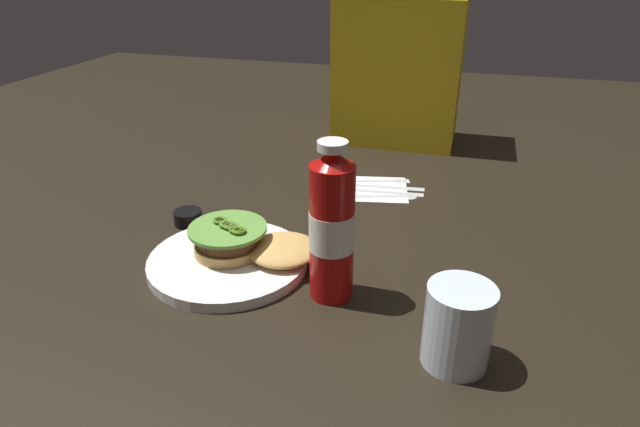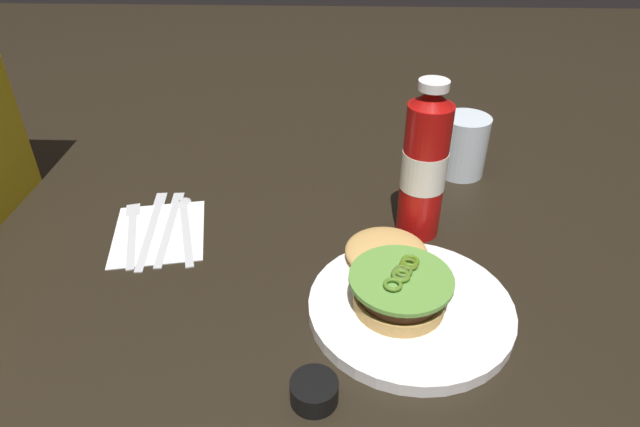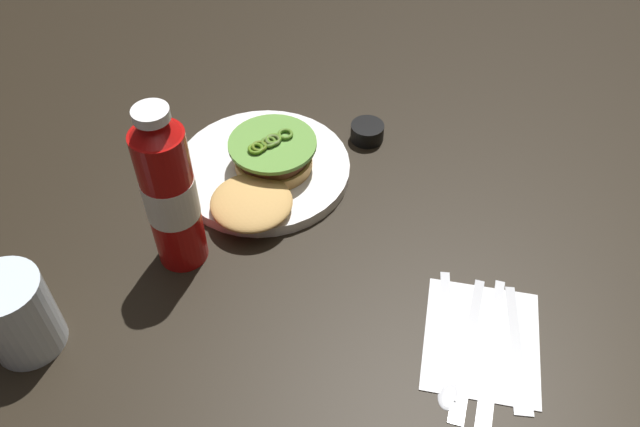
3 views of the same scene
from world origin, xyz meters
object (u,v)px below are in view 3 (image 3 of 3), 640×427
(butter_knife, at_px, (468,354))
(napkin, at_px, (482,340))
(burger_sandwich, at_px, (265,171))
(condiment_cup, at_px, (367,132))
(dinner_plate, at_px, (263,169))
(steak_knife, at_px, (491,359))
(ketchup_bottle, at_px, (170,194))
(fork_utensil, at_px, (518,357))
(water_glass, at_px, (17,315))
(spoon_utensil, at_px, (449,354))

(butter_knife, bearing_deg, napkin, 159.35)
(burger_sandwich, xyz_separation_m, condiment_cup, (-0.17, 0.10, -0.02))
(dinner_plate, xyz_separation_m, steak_knife, (0.19, 0.39, -0.00))
(dinner_plate, bearing_deg, steak_knife, 64.38)
(ketchup_bottle, bearing_deg, fork_utensil, 91.51)
(water_glass, bearing_deg, dinner_plate, 161.00)
(water_glass, height_order, fork_utensil, water_glass)
(condiment_cup, distance_m, butter_knife, 0.41)
(burger_sandwich, distance_m, butter_knife, 0.38)
(steak_knife, distance_m, fork_utensil, 0.03)
(burger_sandwich, relative_size, napkin, 1.33)
(napkin, bearing_deg, condiment_cup, -139.50)
(dinner_plate, height_order, fork_utensil, dinner_plate)
(butter_knife, bearing_deg, steak_knife, 100.01)
(dinner_plate, xyz_separation_m, water_glass, (0.37, -0.13, 0.05))
(ketchup_bottle, distance_m, spoon_utensil, 0.38)
(dinner_plate, distance_m, napkin, 0.40)
(burger_sandwich, bearing_deg, butter_knife, 64.70)
(burger_sandwich, relative_size, water_glass, 1.96)
(water_glass, relative_size, steak_knife, 0.51)
(ketchup_bottle, distance_m, condiment_cup, 0.36)
(water_glass, height_order, condiment_cup, water_glass)
(napkin, height_order, butter_knife, butter_knife)
(fork_utensil, bearing_deg, napkin, -101.83)
(water_glass, relative_size, spoon_utensil, 0.58)
(condiment_cup, xyz_separation_m, napkin, (0.30, 0.25, -0.01))
(dinner_plate, relative_size, steak_knife, 1.22)
(fork_utensil, bearing_deg, steak_knife, -63.48)
(butter_knife, height_order, fork_utensil, same)
(butter_knife, relative_size, fork_utensil, 1.18)
(steak_knife, bearing_deg, spoon_utensil, -75.13)
(burger_sandwich, xyz_separation_m, steak_knife, (0.16, 0.37, -0.03))
(burger_sandwich, height_order, spoon_utensil, burger_sandwich)
(steak_knife, bearing_deg, fork_utensil, 116.52)
(condiment_cup, distance_m, spoon_utensil, 0.40)
(burger_sandwich, height_order, condiment_cup, burger_sandwich)
(dinner_plate, height_order, ketchup_bottle, ketchup_bottle)
(spoon_utensil, bearing_deg, dinner_plate, -120.31)
(dinner_plate, distance_m, steak_knife, 0.43)
(butter_knife, distance_m, steak_knife, 0.03)
(fork_utensil, bearing_deg, dinner_plate, -112.39)
(water_glass, bearing_deg, napkin, 112.74)
(steak_knife, bearing_deg, napkin, -145.32)
(burger_sandwich, height_order, ketchup_bottle, ketchup_bottle)
(dinner_plate, height_order, condiment_cup, condiment_cup)
(burger_sandwich, height_order, napkin, burger_sandwich)
(burger_sandwich, relative_size, fork_utensil, 1.23)
(spoon_utensil, distance_m, butter_knife, 0.02)
(fork_utensil, bearing_deg, burger_sandwich, -109.68)
(fork_utensil, bearing_deg, butter_knife, -71.12)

